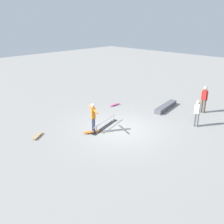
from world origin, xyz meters
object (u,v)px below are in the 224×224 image
at_px(skater_main, 93,116).
at_px(bystander_red_shirt, 204,98).
at_px(grind_rail, 105,124).
at_px(skateboard_main, 92,132).
at_px(bystander_white_shirt, 197,112).
at_px(loose_skateboard_pink, 115,104).
at_px(skate_ledge, 166,107).
at_px(loose_skateboard_natural, 37,136).

distance_m(skater_main, bystander_red_shirt, 7.24).
distance_m(grind_rail, skateboard_main, 1.05).
height_order(bystander_white_shirt, loose_skateboard_pink, bystander_white_shirt).
relative_size(bystander_white_shirt, loose_skateboard_pink, 1.86).
bearing_deg(skate_ledge, bystander_red_shirt, 116.89).
bearing_deg(loose_skateboard_natural, skateboard_main, 109.73).
bearing_deg(bystander_red_shirt, grind_rail, -128.36).
height_order(skate_ledge, loose_skateboard_pink, skate_ledge).
bearing_deg(skateboard_main, bystander_white_shirt, -9.31).
bearing_deg(skate_ledge, skateboard_main, -7.20).
height_order(bystander_white_shirt, bystander_red_shirt, bystander_red_shirt).
height_order(grind_rail, skateboard_main, grind_rail).
height_order(skater_main, bystander_white_shirt, skater_main).
height_order(skate_ledge, bystander_red_shirt, bystander_red_shirt).
xyz_separation_m(grind_rail, skater_main, (0.92, 0.07, 0.75)).
relative_size(bystander_white_shirt, bystander_red_shirt, 0.89).
bearing_deg(loose_skateboard_pink, bystander_white_shirt, 98.41).
bearing_deg(grind_rail, bystander_white_shirt, 120.35).
bearing_deg(loose_skateboard_natural, bystander_white_shirt, 109.24).
bearing_deg(skater_main, skate_ledge, 105.84).
bearing_deg(skateboard_main, loose_skateboard_natural, 171.41).
relative_size(bystander_red_shirt, loose_skateboard_pink, 2.10).
distance_m(grind_rail, bystander_white_shirt, 4.98).
bearing_deg(loose_skateboard_natural, skater_main, 110.75).
distance_m(grind_rail, skate_ledge, 4.82).
xyz_separation_m(grind_rail, bystander_white_shirt, (-3.48, 3.49, 0.68)).
bearing_deg(grind_rail, loose_skateboard_natural, -40.52).
relative_size(skate_ledge, bystander_white_shirt, 1.69).
xyz_separation_m(skate_ledge, loose_skateboard_natural, (7.97, -2.34, -0.07)).
bearing_deg(bystander_red_shirt, loose_skateboard_natural, -128.37).
height_order(bystander_red_shirt, loose_skateboard_natural, bystander_red_shirt).
relative_size(grind_rail, bystander_red_shirt, 1.37).
relative_size(skate_ledge, skater_main, 1.61).
xyz_separation_m(grind_rail, loose_skateboard_pink, (-2.92, -2.09, -0.10)).
xyz_separation_m(grind_rail, bystander_red_shirt, (-5.78, 2.80, 0.79)).
bearing_deg(grind_rail, skater_main, -10.15).
distance_m(skate_ledge, skater_main, 5.78).
distance_m(bystander_white_shirt, bystander_red_shirt, 2.40).
relative_size(loose_skateboard_natural, loose_skateboard_pink, 0.96).
relative_size(skater_main, skateboard_main, 1.98).
distance_m(skater_main, bystander_white_shirt, 5.58).
bearing_deg(skate_ledge, skater_main, -7.09).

